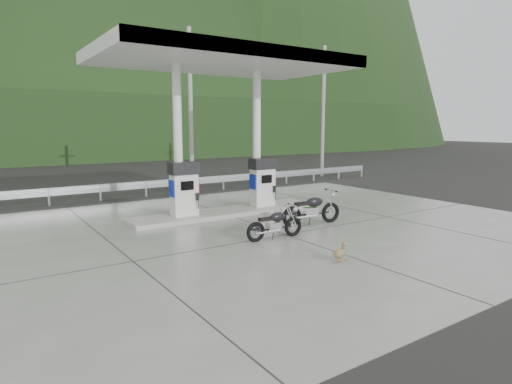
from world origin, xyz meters
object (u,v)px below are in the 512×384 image
gas_pump_left (184,189)px  motorcycle_right (275,225)px  motorcycle_left (312,210)px  gas_pump_right (263,182)px  duck (340,254)px

gas_pump_left → motorcycle_right: gas_pump_left is taller
gas_pump_left → motorcycle_left: size_ratio=0.90×
motorcycle_left → motorcycle_right: motorcycle_left is taller
gas_pump_right → motorcycle_left: gas_pump_right is taller
gas_pump_left → gas_pump_right: size_ratio=1.00×
gas_pump_left → duck: bearing=-79.6°
motorcycle_left → motorcycle_right: 2.17m
gas_pump_right → duck: size_ratio=3.54×
motorcycle_left → gas_pump_right: bearing=95.9°
gas_pump_right → duck: gas_pump_right is taller
motorcycle_left → motorcycle_right: bearing=-151.3°
gas_pump_left → motorcycle_right: bearing=-73.8°
motorcycle_left → duck: (-1.97, -3.26, -0.29)m
motorcycle_left → gas_pump_left: bearing=144.6°
motorcycle_left → duck: bearing=-113.4°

